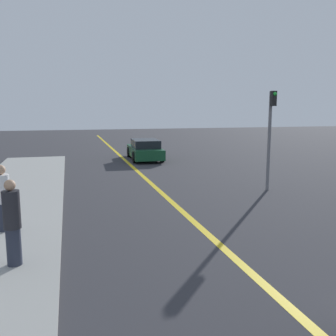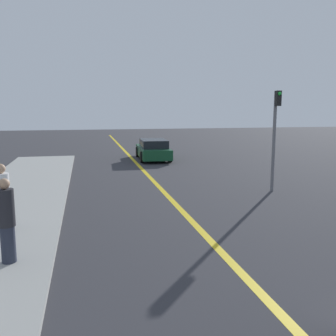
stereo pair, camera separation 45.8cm
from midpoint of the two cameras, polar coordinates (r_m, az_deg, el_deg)
road_center_line at (r=15.04m, az=-2.85°, el=-2.92°), size 0.20×60.00×0.01m
car_ahead_center at (r=23.05m, az=-4.11°, el=2.79°), size 1.99×4.46×1.25m
pedestrian_mid_group at (r=7.94m, az=-24.20°, el=-7.61°), size 0.33×0.33×1.69m
pedestrian_far_standing at (r=10.22m, az=-25.12°, el=-4.20°), size 0.38×0.38×1.66m
traffic_light at (r=14.56m, az=14.46°, el=5.65°), size 0.18×0.40×3.76m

